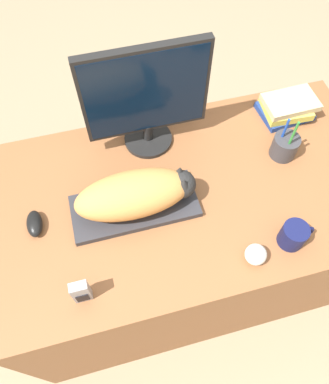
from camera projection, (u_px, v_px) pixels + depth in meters
ground_plane at (206, 340)px, 1.76m from camera, size 12.00×12.00×0.00m
desk at (187, 234)px, 1.64m from camera, size 1.42×0.78×0.74m
keyboard at (135, 206)px, 1.28m from camera, size 0.43×0.18×0.02m
cat at (138, 193)px, 1.21m from camera, size 0.40×0.17×0.14m
monitor at (146, 97)px, 1.24m from camera, size 0.43×0.18×0.42m
computer_mouse at (35, 224)px, 1.23m from camera, size 0.05×0.10×0.04m
coffee_mug at (294, 235)px, 1.19m from camera, size 0.11×0.08×0.09m
pen_cup at (285, 146)px, 1.37m from camera, size 0.10×0.10×0.20m
baseball at (256, 254)px, 1.16m from camera, size 0.07×0.07×0.07m
phone at (81, 292)px, 1.08m from camera, size 0.05×0.03×0.11m
book_stack at (287, 107)px, 1.48m from camera, size 0.21×0.17×0.08m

